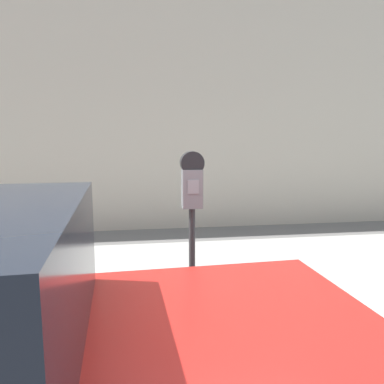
% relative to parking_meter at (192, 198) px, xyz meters
% --- Properties ---
extents(sidewalk, '(24.00, 2.80, 0.11)m').
position_rel_parking_meter_xyz_m(sidewalk, '(-0.19, 1.06, -1.14)').
color(sidewalk, '#ADAAA3').
rests_on(sidewalk, ground_plane).
extents(building_facade, '(24.00, 0.30, 4.50)m').
position_rel_parking_meter_xyz_m(building_facade, '(-0.19, 3.91, 1.06)').
color(building_facade, beige).
rests_on(building_facade, ground_plane).
extents(parking_meter, '(0.19, 0.14, 1.48)m').
position_rel_parking_meter_xyz_m(parking_meter, '(0.00, 0.00, 0.00)').
color(parking_meter, '#2D2D30').
rests_on(parking_meter, sidewalk).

